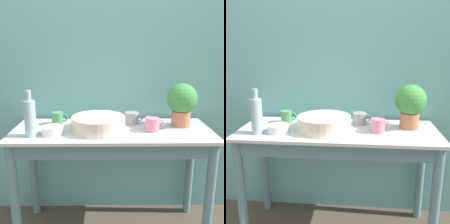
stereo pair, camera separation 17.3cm
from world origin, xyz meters
TOP-DOWN VIEW (x-y plane):
  - wall_back at (0.00, 0.58)m, footprint 6.00×0.05m
  - counter_table at (0.00, 0.24)m, footprint 1.34×0.52m
  - potted_plant at (0.48, 0.33)m, footprint 0.21×0.21m
  - bowl_wash_large at (-0.09, 0.24)m, footprint 0.36×0.36m
  - bottle_tall at (-0.50, 0.13)m, footprint 0.07×0.07m
  - mug_grey at (0.14, 0.39)m, footprint 0.13×0.10m
  - mug_pink at (0.27, 0.22)m, footprint 0.13×0.09m
  - mug_green at (-0.39, 0.38)m, footprint 0.12×0.08m
  - bowl_small_enamel_white at (-0.38, 0.16)m, footprint 0.14×0.14m

SIDE VIEW (x-z plane):
  - counter_table at x=0.00m, z-range 0.22..1.01m
  - bowl_small_enamel_white at x=-0.38m, z-range 0.79..0.84m
  - mug_grey at x=0.14m, z-range 0.79..0.87m
  - mug_green at x=-0.39m, z-range 0.79..0.87m
  - mug_pink at x=0.27m, z-range 0.79..0.88m
  - bowl_wash_large at x=-0.09m, z-range 0.79..0.88m
  - bottle_tall at x=-0.50m, z-range 0.76..1.05m
  - potted_plant at x=0.48m, z-range 0.81..1.11m
  - wall_back at x=0.00m, z-range 0.00..2.40m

